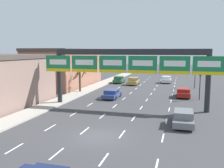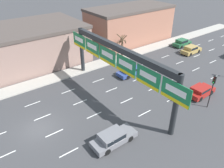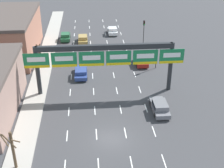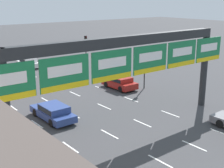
{
  "view_description": "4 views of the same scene",
  "coord_description": "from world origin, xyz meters",
  "px_view_note": "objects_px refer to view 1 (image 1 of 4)",
  "views": [
    {
      "loc": [
        6.18,
        -18.28,
        6.82
      ],
      "look_at": [
        -1.42,
        8.9,
        3.05
      ],
      "focal_mm": 40.0,
      "sensor_mm": 36.0,
      "label": 1
    },
    {
      "loc": [
        19.08,
        -4.49,
        16.18
      ],
      "look_at": [
        2.28,
        8.15,
        3.8
      ],
      "focal_mm": 35.0,
      "sensor_mm": 36.0,
      "label": 2
    },
    {
      "loc": [
        -2.27,
        -27.6,
        21.45
      ],
      "look_at": [
        0.4,
        4.38,
        4.57
      ],
      "focal_mm": 50.0,
      "sensor_mm": 36.0,
      "label": 3
    },
    {
      "loc": [
        -14.5,
        -5.44,
        9.56
      ],
      "look_at": [
        1.62,
        14.81,
        2.4
      ],
      "focal_mm": 50.0,
      "sensor_mm": 36.0,
      "label": 4
    }
  ],
  "objects_px": {
    "car_grey": "(183,117)",
    "tree_bare_closest": "(80,78)",
    "car_white": "(166,79)",
    "car_gold": "(133,81)",
    "car_green": "(119,79)",
    "sign_gantry": "(128,63)",
    "car_red": "(183,92)",
    "traffic_light_near_gantry": "(200,78)",
    "traffic_light_mid_block": "(195,70)",
    "car_blue": "(112,93)"
  },
  "relations": [
    {
      "from": "car_red",
      "to": "traffic_light_mid_block",
      "type": "distance_m",
      "value": 10.11
    },
    {
      "from": "car_blue",
      "to": "traffic_light_mid_block",
      "type": "height_order",
      "value": "traffic_light_mid_block"
    },
    {
      "from": "car_grey",
      "to": "tree_bare_closest",
      "type": "xyz_separation_m",
      "value": [
        -16.5,
        14.59,
        1.61
      ]
    },
    {
      "from": "car_gold",
      "to": "traffic_light_near_gantry",
      "type": "bearing_deg",
      "value": -47.74
    },
    {
      "from": "car_grey",
      "to": "tree_bare_closest",
      "type": "bearing_deg",
      "value": 138.52
    },
    {
      "from": "sign_gantry",
      "to": "car_grey",
      "type": "bearing_deg",
      "value": -40.95
    },
    {
      "from": "car_green",
      "to": "traffic_light_near_gantry",
      "type": "xyz_separation_m",
      "value": [
        15.33,
        -14.8,
        2.32
      ]
    },
    {
      "from": "car_white",
      "to": "car_blue",
      "type": "relative_size",
      "value": 0.84
    },
    {
      "from": "tree_bare_closest",
      "to": "traffic_light_near_gantry",
      "type": "bearing_deg",
      "value": -5.03
    },
    {
      "from": "car_red",
      "to": "tree_bare_closest",
      "type": "distance_m",
      "value": 16.66
    },
    {
      "from": "car_white",
      "to": "tree_bare_closest",
      "type": "height_order",
      "value": "tree_bare_closest"
    },
    {
      "from": "sign_gantry",
      "to": "car_blue",
      "type": "xyz_separation_m",
      "value": [
        -3.44,
        5.37,
        -4.7
      ]
    },
    {
      "from": "traffic_light_mid_block",
      "to": "car_grey",
      "type": "bearing_deg",
      "value": -94.96
    },
    {
      "from": "car_blue",
      "to": "car_gold",
      "type": "distance_m",
      "value": 14.96
    },
    {
      "from": "car_red",
      "to": "car_white",
      "type": "xyz_separation_m",
      "value": [
        -3.43,
        16.2,
        0.06
      ]
    },
    {
      "from": "car_grey",
      "to": "traffic_light_near_gantry",
      "type": "relative_size",
      "value": 1.1
    },
    {
      "from": "car_grey",
      "to": "traffic_light_mid_block",
      "type": "relative_size",
      "value": 1.0
    },
    {
      "from": "car_white",
      "to": "traffic_light_near_gantry",
      "type": "height_order",
      "value": "traffic_light_near_gantry"
    },
    {
      "from": "car_red",
      "to": "car_green",
      "type": "xyz_separation_m",
      "value": [
        -13.18,
        13.22,
        0.06
      ]
    },
    {
      "from": "tree_bare_closest",
      "to": "car_white",
      "type": "bearing_deg",
      "value": 50.81
    },
    {
      "from": "car_blue",
      "to": "car_green",
      "type": "height_order",
      "value": "car_green"
    },
    {
      "from": "traffic_light_near_gantry",
      "to": "traffic_light_mid_block",
      "type": "height_order",
      "value": "traffic_light_mid_block"
    },
    {
      "from": "car_gold",
      "to": "car_green",
      "type": "height_order",
      "value": "car_gold"
    },
    {
      "from": "car_green",
      "to": "tree_bare_closest",
      "type": "distance_m",
      "value": 13.68
    },
    {
      "from": "sign_gantry",
      "to": "car_grey",
      "type": "relative_size",
      "value": 4.51
    },
    {
      "from": "car_gold",
      "to": "traffic_light_mid_block",
      "type": "bearing_deg",
      "value": -9.23
    },
    {
      "from": "traffic_light_mid_block",
      "to": "car_green",
      "type": "bearing_deg",
      "value": 166.4
    },
    {
      "from": "car_red",
      "to": "traffic_light_near_gantry",
      "type": "xyz_separation_m",
      "value": [
        2.15,
        -1.58,
        2.38
      ]
    },
    {
      "from": "car_green",
      "to": "car_gold",
      "type": "bearing_deg",
      "value": -26.94
    },
    {
      "from": "car_gold",
      "to": "traffic_light_near_gantry",
      "type": "relative_size",
      "value": 0.99
    },
    {
      "from": "car_red",
      "to": "car_green",
      "type": "height_order",
      "value": "car_green"
    },
    {
      "from": "tree_bare_closest",
      "to": "car_blue",
      "type": "bearing_deg",
      "value": -28.59
    },
    {
      "from": "car_grey",
      "to": "car_green",
      "type": "bearing_deg",
      "value": 115.29
    },
    {
      "from": "sign_gantry",
      "to": "car_green",
      "type": "bearing_deg",
      "value": 106.66
    },
    {
      "from": "car_red",
      "to": "car_blue",
      "type": "xyz_separation_m",
      "value": [
        -10.01,
        -3.51,
        -0.03
      ]
    },
    {
      "from": "sign_gantry",
      "to": "traffic_light_near_gantry",
      "type": "bearing_deg",
      "value": 39.95
    },
    {
      "from": "sign_gantry",
      "to": "car_gold",
      "type": "xyz_separation_m",
      "value": [
        -3.12,
        20.33,
        -4.6
      ]
    },
    {
      "from": "sign_gantry",
      "to": "tree_bare_closest",
      "type": "relative_size",
      "value": 4.91
    },
    {
      "from": "car_white",
      "to": "traffic_light_near_gantry",
      "type": "bearing_deg",
      "value": -72.6
    },
    {
      "from": "car_grey",
      "to": "tree_bare_closest",
      "type": "relative_size",
      "value": 1.09
    },
    {
      "from": "sign_gantry",
      "to": "car_green",
      "type": "relative_size",
      "value": 5.33
    },
    {
      "from": "traffic_light_mid_block",
      "to": "car_gold",
      "type": "bearing_deg",
      "value": 170.77
    },
    {
      "from": "car_green",
      "to": "tree_bare_closest",
      "type": "bearing_deg",
      "value": -104.46
    },
    {
      "from": "car_gold",
      "to": "car_green",
      "type": "relative_size",
      "value": 1.06
    },
    {
      "from": "car_gold",
      "to": "car_grey",
      "type": "bearing_deg",
      "value": -69.68
    },
    {
      "from": "sign_gantry",
      "to": "traffic_light_near_gantry",
      "type": "relative_size",
      "value": 4.95
    },
    {
      "from": "traffic_light_mid_block",
      "to": "car_white",
      "type": "bearing_deg",
      "value": 129.29
    },
    {
      "from": "sign_gantry",
      "to": "car_red",
      "type": "height_order",
      "value": "sign_gantry"
    },
    {
      "from": "car_green",
      "to": "traffic_light_mid_block",
      "type": "bearing_deg",
      "value": -13.6
    },
    {
      "from": "car_grey",
      "to": "car_blue",
      "type": "bearing_deg",
      "value": 132.07
    }
  ]
}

